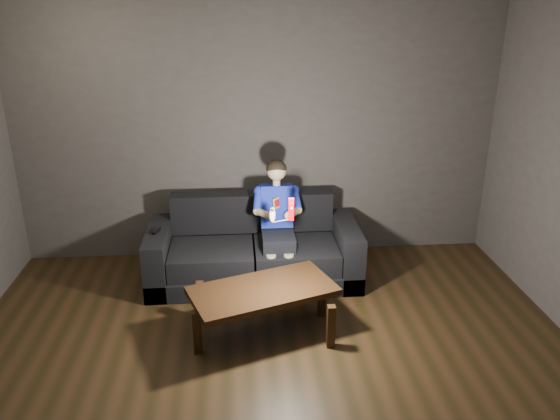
{
  "coord_description": "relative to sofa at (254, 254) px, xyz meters",
  "views": [
    {
      "loc": [
        -0.22,
        -3.06,
        2.64
      ],
      "look_at": [
        0.15,
        1.55,
        0.85
      ],
      "focal_mm": 35.0,
      "sensor_mm": 36.0,
      "label": 1
    }
  ],
  "objects": [
    {
      "name": "floor",
      "position": [
        0.09,
        -1.88,
        -0.26
      ],
      "size": [
        5.0,
        5.0,
        0.0
      ],
      "primitive_type": "plane",
      "color": "black",
      "rests_on": "ground"
    },
    {
      "name": "back_wall",
      "position": [
        0.09,
        0.62,
        1.09
      ],
      "size": [
        5.0,
        0.04,
        2.7
      ],
      "primitive_type": "cube",
      "color": "#403B37",
      "rests_on": "ground"
    },
    {
      "name": "sofa",
      "position": [
        0.0,
        0.0,
        0.0
      ],
      "size": [
        2.06,
        0.89,
        0.8
      ],
      "color": "black",
      "rests_on": "floor"
    },
    {
      "name": "child",
      "position": [
        0.23,
        -0.05,
        0.44
      ],
      "size": [
        0.47,
        0.57,
        1.15
      ],
      "color": "black",
      "rests_on": "sofa"
    },
    {
      "name": "wii_remote_red",
      "position": [
        0.32,
        -0.49,
        0.66
      ],
      "size": [
        0.06,
        0.08,
        0.21
      ],
      "color": "red",
      "rests_on": "child"
    },
    {
      "name": "nunchuk_white",
      "position": [
        0.16,
        -0.49,
        0.61
      ],
      "size": [
        0.06,
        0.09,
        0.14
      ],
      "color": "white",
      "rests_on": "child"
    },
    {
      "name": "wii_remote_black",
      "position": [
        -0.93,
        -0.08,
        0.32
      ],
      "size": [
        0.07,
        0.14,
        0.03
      ],
      "color": "black",
      "rests_on": "sofa"
    },
    {
      "name": "coffee_table",
      "position": [
        0.04,
        -0.99,
        0.11
      ],
      "size": [
        1.3,
        0.95,
        0.43
      ],
      "color": "black",
      "rests_on": "floor"
    }
  ]
}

